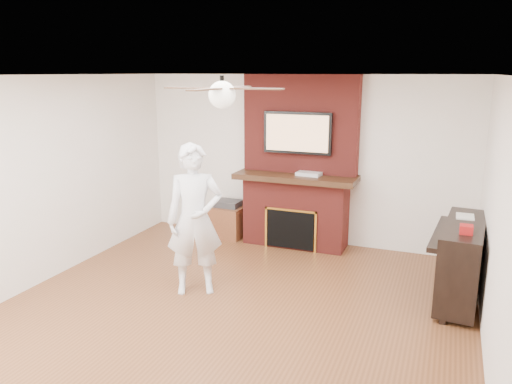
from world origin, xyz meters
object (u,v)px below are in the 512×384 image
at_px(fireplace, 297,179).
at_px(person, 195,220).
at_px(piano, 461,260).
at_px(side_table, 228,220).

distance_m(fireplace, person, 2.15).
bearing_deg(piano, person, -158.46).
relative_size(fireplace, person, 1.42).
relative_size(person, piano, 1.24).
xyz_separation_m(fireplace, piano, (2.28, -1.20, -0.51)).
bearing_deg(fireplace, side_table, -176.51).
xyz_separation_m(side_table, piano, (3.38, -1.13, 0.22)).
distance_m(side_table, piano, 3.57).
height_order(side_table, piano, piano).
bearing_deg(person, piano, -12.17).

